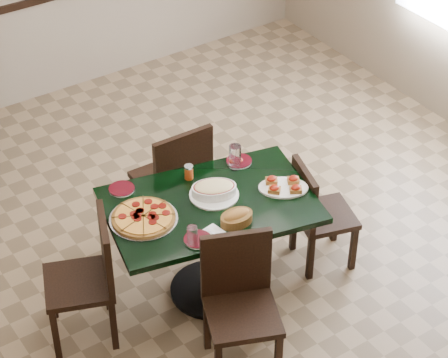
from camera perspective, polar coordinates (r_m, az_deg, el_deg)
floor at (r=6.06m, az=0.69°, el=-5.35°), size 5.50×5.50×0.00m
main_table at (r=5.47m, az=-0.89°, el=-3.05°), size 1.42×1.07×0.75m
chair_far at (r=5.94m, az=-3.15°, el=0.13°), size 0.44×0.44×0.94m
chair_near at (r=5.11m, az=1.02°, el=-7.66°), size 0.54×0.54×0.89m
chair_right at (r=5.81m, az=6.01°, el=-2.08°), size 0.46×0.46×0.80m
chair_left at (r=5.32m, az=-8.69°, el=-6.08°), size 0.53×0.53×0.88m
pepperoni_pizza at (r=5.23m, az=-5.28°, el=-2.52°), size 0.41×0.41×0.04m
lasagna_casserole at (r=5.38m, az=-0.66°, el=-0.70°), size 0.33×0.31×0.09m
bread_basket at (r=5.18m, az=0.83°, el=-2.53°), size 0.21×0.14×0.09m
bruschetta_platter at (r=5.46m, az=3.91°, el=-0.44°), size 0.38×0.36×0.05m
side_plate_near at (r=5.08m, az=-1.72°, el=-3.97°), size 0.17×0.17×0.02m
side_plate_far_r at (r=5.68m, az=0.99°, el=1.18°), size 0.17×0.17×0.03m
side_plate_far_l at (r=5.48m, az=-6.70°, el=-0.65°), size 0.16×0.16×0.02m
napkin_setting at (r=5.11m, az=-0.75°, el=-3.75°), size 0.19×0.19×0.01m
water_glass_a at (r=5.59m, az=0.72°, el=1.45°), size 0.08×0.08×0.17m
water_glass_b at (r=5.01m, az=-2.08°, el=-3.76°), size 0.06×0.06×0.13m
pepper_shaker at (r=5.52m, az=-2.31°, el=0.46°), size 0.06×0.06×0.10m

